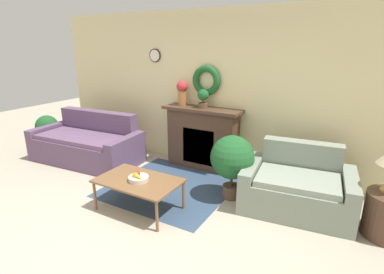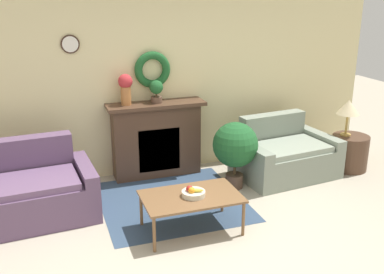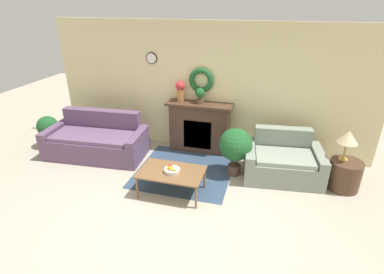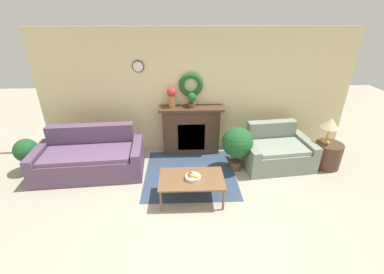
{
  "view_description": "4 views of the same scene",
  "coord_description": "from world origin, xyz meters",
  "px_view_note": "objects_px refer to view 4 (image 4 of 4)",
  "views": [
    {
      "loc": [
        2.22,
        -2.12,
        2.13
      ],
      "look_at": [
        0.17,
        1.46,
        0.85
      ],
      "focal_mm": 28.0,
      "sensor_mm": 36.0,
      "label": 1
    },
    {
      "loc": [
        -1.64,
        -3.65,
        2.62
      ],
      "look_at": [
        0.12,
        1.42,
        0.84
      ],
      "focal_mm": 42.0,
      "sensor_mm": 36.0,
      "label": 2
    },
    {
      "loc": [
        1.32,
        -3.43,
        3.06
      ],
      "look_at": [
        0.02,
        1.27,
        0.8
      ],
      "focal_mm": 28.0,
      "sensor_mm": 36.0,
      "label": 3
    },
    {
      "loc": [
        -0.29,
        -2.92,
        2.96
      ],
      "look_at": [
        -0.13,
        1.41,
        0.82
      ],
      "focal_mm": 24.0,
      "sensor_mm": 36.0,
      "label": 4
    }
  ],
  "objects_px": {
    "fireplace": "(191,130)",
    "potted_plant_floor_by_loveseat": "(237,143)",
    "fruit_bowl": "(193,177)",
    "potted_plant_floor_by_couch": "(27,153)",
    "loveseat_right": "(276,151)",
    "coffee_table": "(192,180)",
    "side_table_by_loveseat": "(327,155)",
    "potted_plant_on_mantel": "(192,99)",
    "vase_on_mantel_left": "(172,96)",
    "table_lamp": "(331,124)",
    "couch_left": "(91,158)"
  },
  "relations": [
    {
      "from": "fireplace",
      "to": "potted_plant_floor_by_loveseat",
      "type": "distance_m",
      "value": 1.19
    },
    {
      "from": "fruit_bowl",
      "to": "potted_plant_floor_by_couch",
      "type": "distance_m",
      "value": 3.4
    },
    {
      "from": "fruit_bowl",
      "to": "loveseat_right",
      "type": "bearing_deg",
      "value": 31.55
    },
    {
      "from": "fireplace",
      "to": "fruit_bowl",
      "type": "xyz_separation_m",
      "value": [
        -0.04,
        -1.72,
        -0.08
      ]
    },
    {
      "from": "coffee_table",
      "to": "loveseat_right",
      "type": "bearing_deg",
      "value": 30.84
    },
    {
      "from": "coffee_table",
      "to": "side_table_by_loveseat",
      "type": "relative_size",
      "value": 2.02
    },
    {
      "from": "potted_plant_floor_by_couch",
      "to": "fruit_bowl",
      "type": "bearing_deg",
      "value": -17.05
    },
    {
      "from": "fireplace",
      "to": "potted_plant_floor_by_couch",
      "type": "xyz_separation_m",
      "value": [
        -3.28,
        -0.73,
        -0.12
      ]
    },
    {
      "from": "potted_plant_on_mantel",
      "to": "loveseat_right",
      "type": "bearing_deg",
      "value": -18.96
    },
    {
      "from": "coffee_table",
      "to": "vase_on_mantel_left",
      "type": "height_order",
      "value": "vase_on_mantel_left"
    },
    {
      "from": "table_lamp",
      "to": "potted_plant_floor_by_couch",
      "type": "xyz_separation_m",
      "value": [
        -6.03,
        -0.03,
        -0.52
      ]
    },
    {
      "from": "table_lamp",
      "to": "potted_plant_on_mantel",
      "type": "distance_m",
      "value": 2.83
    },
    {
      "from": "vase_on_mantel_left",
      "to": "potted_plant_on_mantel",
      "type": "xyz_separation_m",
      "value": [
        0.43,
        -0.02,
        -0.07
      ]
    },
    {
      "from": "table_lamp",
      "to": "couch_left",
      "type": "bearing_deg",
      "value": -179.03
    },
    {
      "from": "loveseat_right",
      "to": "potted_plant_floor_by_couch",
      "type": "distance_m",
      "value": 5.05
    },
    {
      "from": "fruit_bowl",
      "to": "table_lamp",
      "type": "xyz_separation_m",
      "value": [
        2.78,
        1.02,
        0.48
      ]
    },
    {
      "from": "side_table_by_loveseat",
      "to": "potted_plant_floor_by_couch",
      "type": "distance_m",
      "value": 6.1
    },
    {
      "from": "loveseat_right",
      "to": "coffee_table",
      "type": "xyz_separation_m",
      "value": [
        -1.82,
        -1.08,
        0.1
      ]
    },
    {
      "from": "vase_on_mantel_left",
      "to": "potted_plant_floor_by_couch",
      "type": "relative_size",
      "value": 0.59
    },
    {
      "from": "side_table_by_loveseat",
      "to": "table_lamp",
      "type": "distance_m",
      "value": 0.69
    },
    {
      "from": "potted_plant_floor_by_couch",
      "to": "vase_on_mantel_left",
      "type": "bearing_deg",
      "value": 14.28
    },
    {
      "from": "vase_on_mantel_left",
      "to": "table_lamp",
      "type": "bearing_deg",
      "value": -12.55
    },
    {
      "from": "coffee_table",
      "to": "potted_plant_on_mantel",
      "type": "relative_size",
      "value": 3.44
    },
    {
      "from": "couch_left",
      "to": "potted_plant_on_mantel",
      "type": "bearing_deg",
      "value": 16.15
    },
    {
      "from": "couch_left",
      "to": "fireplace",
      "type": "bearing_deg",
      "value": 16.64
    },
    {
      "from": "fireplace",
      "to": "vase_on_mantel_left",
      "type": "relative_size",
      "value": 3.26
    },
    {
      "from": "loveseat_right",
      "to": "couch_left",
      "type": "bearing_deg",
      "value": 176.06
    },
    {
      "from": "couch_left",
      "to": "table_lamp",
      "type": "height_order",
      "value": "table_lamp"
    },
    {
      "from": "side_table_by_loveseat",
      "to": "loveseat_right",
      "type": "bearing_deg",
      "value": 172.6
    },
    {
      "from": "fruit_bowl",
      "to": "potted_plant_on_mantel",
      "type": "xyz_separation_m",
      "value": [
        0.05,
        1.71,
        0.8
      ]
    },
    {
      "from": "table_lamp",
      "to": "side_table_by_loveseat",
      "type": "bearing_deg",
      "value": -38.66
    },
    {
      "from": "fireplace",
      "to": "table_lamp",
      "type": "height_order",
      "value": "fireplace"
    },
    {
      "from": "coffee_table",
      "to": "potted_plant_on_mantel",
      "type": "bearing_deg",
      "value": 87.77
    },
    {
      "from": "fruit_bowl",
      "to": "vase_on_mantel_left",
      "type": "relative_size",
      "value": 0.62
    },
    {
      "from": "fruit_bowl",
      "to": "side_table_by_loveseat",
      "type": "height_order",
      "value": "fruit_bowl"
    },
    {
      "from": "couch_left",
      "to": "fruit_bowl",
      "type": "distance_m",
      "value": 2.22
    },
    {
      "from": "side_table_by_loveseat",
      "to": "potted_plant_floor_by_couch",
      "type": "bearing_deg",
      "value": 179.75
    },
    {
      "from": "fireplace",
      "to": "loveseat_right",
      "type": "height_order",
      "value": "fireplace"
    },
    {
      "from": "side_table_by_loveseat",
      "to": "fruit_bowl",
      "type": "bearing_deg",
      "value": -161.21
    },
    {
      "from": "side_table_by_loveseat",
      "to": "potted_plant_floor_by_couch",
      "type": "relative_size",
      "value": 0.75
    },
    {
      "from": "coffee_table",
      "to": "potted_plant_floor_by_couch",
      "type": "xyz_separation_m",
      "value": [
        -3.23,
        0.97,
        0.04
      ]
    },
    {
      "from": "fireplace",
      "to": "coffee_table",
      "type": "height_order",
      "value": "fireplace"
    },
    {
      "from": "fireplace",
      "to": "coffee_table",
      "type": "xyz_separation_m",
      "value": [
        -0.05,
        -1.7,
        -0.16
      ]
    },
    {
      "from": "coffee_table",
      "to": "table_lamp",
      "type": "relative_size",
      "value": 2.02
    },
    {
      "from": "fireplace",
      "to": "side_table_by_loveseat",
      "type": "height_order",
      "value": "fireplace"
    },
    {
      "from": "coffee_table",
      "to": "table_lamp",
      "type": "xyz_separation_m",
      "value": [
        2.8,
        1.0,
        0.56
      ]
    },
    {
      "from": "potted_plant_on_mantel",
      "to": "potted_plant_floor_by_couch",
      "type": "xyz_separation_m",
      "value": [
        -3.3,
        -0.71,
        -0.84
      ]
    },
    {
      "from": "potted_plant_floor_by_loveseat",
      "to": "potted_plant_on_mantel",
      "type": "bearing_deg",
      "value": 138.32
    },
    {
      "from": "side_table_by_loveseat",
      "to": "potted_plant_floor_by_loveseat",
      "type": "height_order",
      "value": "potted_plant_floor_by_loveseat"
    },
    {
      "from": "coffee_table",
      "to": "potted_plant_floor_by_couch",
      "type": "relative_size",
      "value": 1.52
    }
  ]
}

